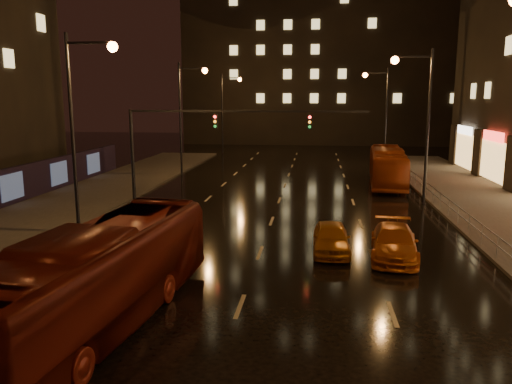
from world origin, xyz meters
TOP-DOWN VIEW (x-y plane):
  - ground at (0.00, 20.00)m, footprint 140.00×140.00m
  - sidewalk_left at (-13.50, 15.00)m, footprint 7.00×70.00m
  - building_distant at (4.00, 72.00)m, footprint 44.00×16.00m
  - traffic_signal at (-5.06, 20.00)m, footprint 15.31×0.32m
  - railing_right at (10.20, 18.00)m, footprint 0.05×56.00m
  - bus_red at (-3.96, 2.00)m, footprint 3.93×11.55m
  - bus_curb at (8.17, 29.21)m, footprint 3.44×11.01m
  - taxi_near at (3.19, 10.41)m, footprint 1.65×4.03m
  - taxi_far at (5.90, 10.00)m, footprint 2.45×4.95m

SIDE VIEW (x-z plane):
  - ground at x=0.00m, z-range 0.00..0.00m
  - sidewalk_left at x=-13.50m, z-range 0.00..0.15m
  - taxi_near at x=3.19m, z-range 0.00..1.37m
  - taxi_far at x=5.90m, z-range 0.00..1.38m
  - railing_right at x=10.20m, z-range 0.40..1.40m
  - bus_curb at x=8.17m, z-range 0.00..3.02m
  - bus_red at x=-3.96m, z-range 0.00..3.15m
  - traffic_signal at x=-5.06m, z-range 1.64..7.84m
  - building_distant at x=4.00m, z-range 0.00..36.00m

